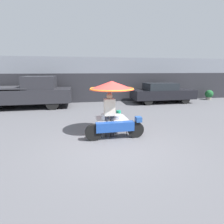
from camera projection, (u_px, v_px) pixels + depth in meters
ground_plane at (115, 144)px, 5.71m from camera, size 36.00×36.00×0.00m
shopfront_building at (92, 80)px, 13.81m from camera, size 28.00×2.06×3.26m
vendor_motorcycle_cart at (112, 96)px, 6.26m from camera, size 2.07×1.62×1.97m
vendor_person at (110, 113)px, 6.13m from camera, size 0.38×0.22×1.59m
parked_car at (162, 92)px, 12.78m from camera, size 4.51×1.75×1.44m
pickup_truck at (29, 93)px, 10.95m from camera, size 5.46×1.98×1.98m
potted_plant at (209, 94)px, 14.20m from camera, size 0.62×0.62×0.78m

